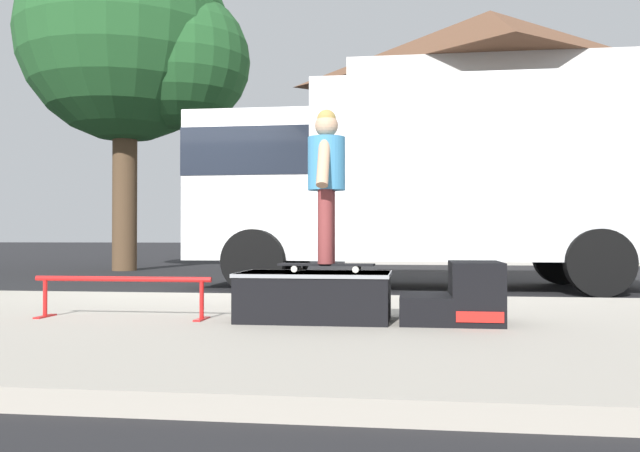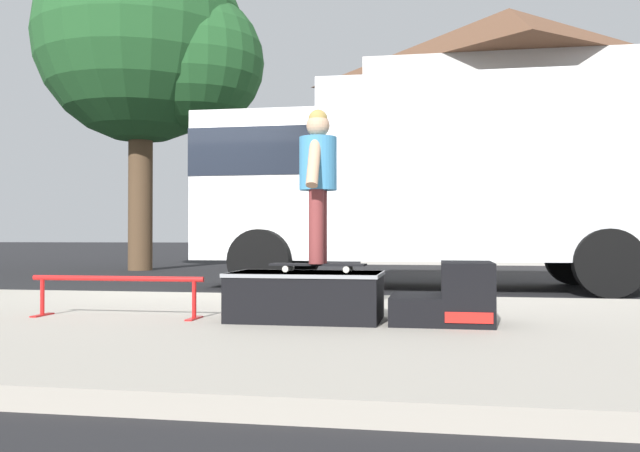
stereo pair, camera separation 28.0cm
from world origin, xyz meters
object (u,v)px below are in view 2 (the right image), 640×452
Objects in this scene: grind_rail at (117,286)px; box_truck at (426,178)px; street_tree_main at (153,45)px; skate_box at (306,294)px; skater_kid at (318,173)px; kicker_ramp at (451,298)px; skateboard at (318,265)px.

box_truck is at bearing 64.53° from grind_rail.
skate_box is at bearing -59.70° from street_tree_main.
street_tree_main is (-5.62, 9.43, 3.96)m from skater_kid.
kicker_ramp is at bearing -86.89° from box_truck.
box_truck is (0.79, 5.07, 0.38)m from skater_kid.
kicker_ramp is at bearing -2.24° from skater_kid.
skate_box is 1.55× the size of kicker_ramp.
box_truck is (-0.28, 5.11, 1.38)m from kicker_ramp.
skate_box is at bearing -155.09° from skater_kid.
street_tree_main reaches higher than skate_box.
grind_rail is 0.22× the size of box_truck.
skateboard is at bearing 24.91° from skate_box.
skater_kid reaches higher than skateboard.
skate_box is at bearing 179.98° from kicker_ramp.
skate_box is at bearing -99.72° from box_truck.
box_truck reaches higher than skater_kid.
box_truck is at bearing 81.18° from skateboard.
skate_box is 0.97× the size of skater_kid.
kicker_ramp is (1.15, -0.00, -0.01)m from skate_box.
box_truck reaches higher than kicker_ramp.
skater_kid is 0.16× the size of street_tree_main.
box_truck is (0.88, 5.11, 1.37)m from skate_box.
skater_kid is (-1.06, 0.04, 1.00)m from kicker_ramp.
street_tree_main is at bearing 125.22° from kicker_ramp.
skateboard is 0.10× the size of street_tree_main.
skater_kid is at bearing 24.91° from skate_box.
skater_kid is (0.09, 0.04, 0.99)m from skate_box.
kicker_ramp is at bearing -54.78° from street_tree_main.
street_tree_main reaches higher than grind_rail.
skate_box is 0.26m from skateboard.
skateboard is at bearing -59.19° from street_tree_main.
grind_rail is at bearing -115.47° from box_truck.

